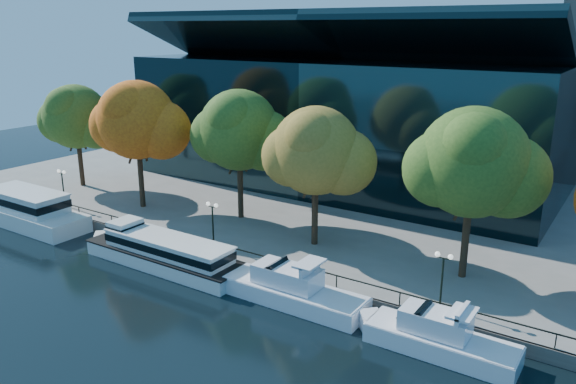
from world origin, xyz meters
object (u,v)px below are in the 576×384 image
Objects in this scene: tree_0 at (76,118)px; tree_3 at (317,153)px; lamp_2 at (443,267)px; tree_1 at (137,122)px; tour_boat at (160,250)px; tree_2 at (240,132)px; lamp_0 at (62,179)px; lamp_1 at (212,214)px; cruiser_near at (288,288)px; cruiser_far at (434,335)px; large_vessel at (24,208)px; tree_4 at (475,165)px.

tree_3 reaches higher than tree_0.
tree_3 is 3.06× the size of lamp_2.
tree_1 is 21.12m from tree_3.
lamp_2 is at bearing 9.59° from tour_boat.
tree_2 is 3.22× the size of lamp_0.
tree_1 reaches higher than lamp_1.
tree_1 is (-11.17, 8.43, 8.83)m from tour_boat.
lamp_0 reaches higher than cruiser_near.
tree_1 reaches higher than tour_boat.
lamp_0 is at bearing 180.00° from lamp_2.
lamp_2 is (46.81, -6.38, -5.30)m from tree_0.
cruiser_far is at bearing -33.33° from tree_3.
tree_2 is at bearing 109.66° from lamp_1.
tree_3 reaches higher than lamp_2.
cruiser_far is 2.62× the size of lamp_0.
tree_1 reaches higher than cruiser_near.
tour_boat is at bearing -37.05° from tree_1.
cruiser_near is at bearing -15.13° from tree_0.
tree_0 is at bearing 166.38° from lamp_1.
tree_1 is at bearing 166.43° from cruiser_far.
tree_1 is 3.35× the size of lamp_0.
tree_3 is (29.51, 9.36, 7.72)m from large_vessel.
tree_1 is at bearing -8.35° from tree_0.
lamp_2 is (41.52, 0.00, 0.00)m from lamp_0.
lamp_1 is at bearing 56.40° from tour_boat.
tree_0 reaches higher than cruiser_near.
tree_2 reaches higher than lamp_1.
tree_3 is at bearing -1.75° from tree_0.
cruiser_far reaches higher than tour_boat.
tree_3 is at bearing 157.89° from lamp_2.
large_vessel is 32.38m from cruiser_near.
cruiser_far is 22.06m from lamp_1.
lamp_0 is at bearing 73.94° from large_vessel.
tour_boat is 16.55m from tree_1.
tree_0 is (-36.50, 9.87, 8.16)m from cruiser_near.
cruiser_far is at bearing -13.57° from tree_1.
cruiser_near is at bearing 177.55° from cruiser_far.
lamp_0 is at bearing 173.62° from cruiser_near.
lamp_2 is (20.49, 0.00, 0.00)m from lamp_1.
tree_2 is 1.05× the size of tree_3.
tour_boat is 1.39× the size of tree_3.
lamp_2 is at bearing 0.00° from lamp_0.
tree_4 is 3.28× the size of lamp_1.
tree_1 is (8.43, 8.55, 8.60)m from large_vessel.
large_vessel is at bearing -179.67° from tour_boat.
lamp_0 is at bearing -169.32° from tree_3.
tree_3 is at bearing 107.91° from cruiser_near.
tree_1 is (-35.26, 8.51, 9.12)m from cruiser_far.
tour_boat is at bearing -178.18° from cruiser_near.
tree_4 is at bearing -0.73° from tree_0.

